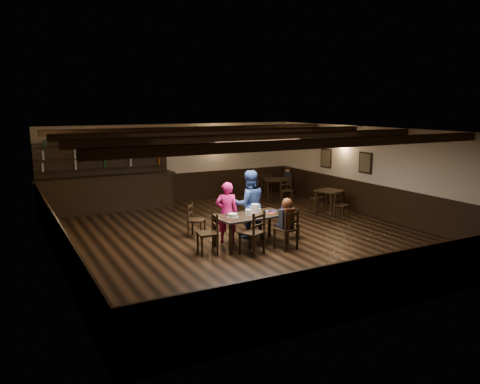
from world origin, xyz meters
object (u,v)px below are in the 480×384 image
dining_table (251,218)px  bar_counter (107,188)px  chair_near_left (255,230)px  woman_pink (227,212)px  man_blue (249,204)px  cake (233,216)px  chair_near_right (289,226)px

dining_table → bar_counter: (-2.21, 5.45, 0.04)m
chair_near_left → woman_pink: size_ratio=0.67×
woman_pink → man_blue: (0.69, 0.11, 0.11)m
chair_near_left → bar_counter: bar_counter is taller
cake → bar_counter: 5.71m
woman_pink → cake: bearing=99.9°
chair_near_left → cake: size_ratio=3.75×
chair_near_right → man_blue: (-0.29, 1.36, 0.30)m
chair_near_right → bar_counter: (-2.78, 6.19, 0.16)m
chair_near_left → man_blue: 1.46m
dining_table → chair_near_left: chair_near_left is taller
dining_table → man_blue: man_blue is taller
dining_table → woman_pink: bearing=128.8°
chair_near_left → bar_counter: 6.44m
chair_near_left → chair_near_right: bearing=-2.7°
woman_pink → cake: (-0.10, -0.51, 0.04)m
woman_pink → man_blue: size_ratio=0.87×
woman_pink → man_blue: bearing=-149.5°
cake → chair_near_left: bearing=-73.4°
dining_table → woman_pink: woman_pink is taller
man_blue → woman_pink: bearing=21.4°
chair_near_right → man_blue: 1.42m
chair_near_right → bar_counter: bar_counter is taller
bar_counter → chair_near_left: bearing=-72.7°
cake → woman_pink: bearing=78.9°
chair_near_right → bar_counter: size_ratio=0.22×
chair_near_left → bar_counter: bearing=107.3°
bar_counter → man_blue: bearing=-62.7°
dining_table → bar_counter: bar_counter is taller
dining_table → chair_near_right: size_ratio=1.85×
bar_counter → chair_near_right: bearing=-65.8°
chair_near_right → chair_near_left: bearing=177.3°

